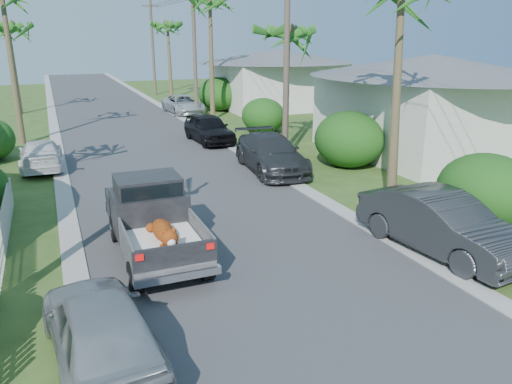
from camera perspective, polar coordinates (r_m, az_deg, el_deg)
name	(u,v)px	position (r m, az deg, el deg)	size (l,w,h in m)	color
ground	(312,328)	(10.56, 6.44, -15.20)	(120.00, 120.00, 0.00)	#324E1D
road	(126,128)	(33.51, -14.64, 7.14)	(8.00, 100.00, 0.02)	#38383A
curb_left	(55,132)	(33.21, -22.02, 6.39)	(0.60, 100.00, 0.06)	#A5A39E
curb_right	(191,123)	(34.34, -7.48, 7.83)	(0.60, 100.00, 0.06)	#A5A39E
pickup_truck	(151,216)	(13.84, -11.86, -2.66)	(1.98, 5.12, 2.06)	black
parked_car_rn	(441,224)	(14.39, 20.39, -3.45)	(1.73, 4.96, 1.63)	#282A2C
parked_car_rm	(271,154)	(21.75, 1.73, 4.40)	(2.17, 5.33, 1.55)	#2B2D2F
parked_car_rf	(209,129)	(27.88, -5.39, 7.22)	(1.81, 4.50, 1.53)	black
parked_car_rd	(183,105)	(38.77, -8.30, 9.86)	(2.27, 4.92, 1.37)	silver
parked_car_ln	(100,329)	(9.55, -17.36, -14.70)	(1.70, 4.23, 1.44)	#A5A7AC
parked_car_lf	(41,155)	(24.06, -23.33, 3.92)	(1.79, 4.40, 1.28)	white
palm_l_d	(8,24)	(41.79, -26.49, 16.76)	(4.40, 4.40, 7.70)	brown
palm_r_b	(287,30)	(25.26, 3.62, 18.03)	(4.40, 4.40, 7.20)	brown
palm_r_d	(168,24)	(48.97, -10.07, 18.43)	(4.40, 4.40, 8.00)	brown
shrub_r_a	(486,191)	(16.74, 24.80, 0.10)	(2.80, 3.08, 2.30)	#1C4A15
shrub_r_b	(349,139)	(22.80, 10.55, 5.95)	(3.00, 3.30, 2.50)	#1C4A15
shrub_r_c	(263,116)	(30.54, 0.83, 8.73)	(2.60, 2.86, 2.10)	#1C4A15
shrub_r_d	(219,94)	(39.96, -4.27, 11.11)	(3.20, 3.52, 2.60)	#1C4A15
picket_fence	(0,249)	(14.29, -27.22, -5.84)	(0.10, 11.00, 1.00)	white
house_right_near	(428,108)	(26.55, 19.09, 9.02)	(8.00, 9.00, 4.80)	silver
house_right_far	(277,81)	(41.71, 2.40, 12.54)	(9.00, 8.00, 4.60)	silver
utility_pole_b	(286,61)	(23.05, 3.49, 14.73)	(1.60, 0.26, 9.00)	brown
utility_pole_c	(195,51)	(37.12, -7.02, 15.66)	(1.60, 0.26, 9.00)	brown
utility_pole_d	(153,47)	(51.72, -11.71, 15.90)	(1.60, 0.26, 9.00)	brown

